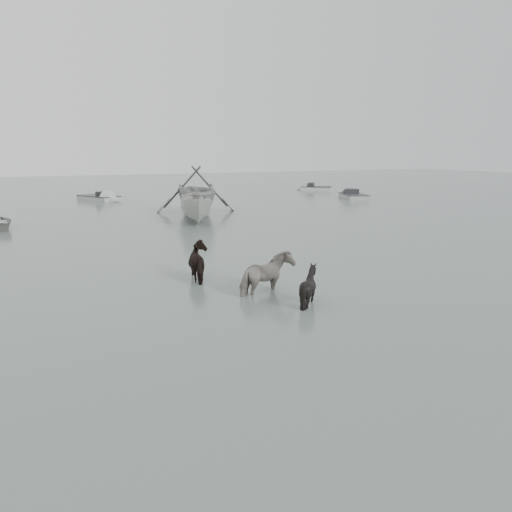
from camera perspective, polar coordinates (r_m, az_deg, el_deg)
name	(u,v)px	position (r m, az deg, el deg)	size (l,w,h in m)	color
ground	(296,288)	(14.55, 4.58, -3.64)	(140.00, 140.00, 0.00)	#4C5A54
pony_pinto	(266,267)	(13.90, 1.19, -1.32)	(0.77, 1.69, 1.43)	black
pony_dark	(202,257)	(15.52, -6.14, -0.08)	(1.35, 1.16, 1.36)	black
pony_black	(309,281)	(13.01, 6.06, -2.83)	(0.97, 1.09, 1.20)	black
rowboat_trail	(196,188)	(32.06, -6.85, 7.72)	(5.07, 5.88, 3.10)	#959896
boat_small	(196,207)	(27.69, -6.82, 5.63)	(1.69, 4.48, 1.73)	#B4B5B0
skiff_port	(354,194)	(41.82, 11.10, 6.97)	(4.60, 1.60, 0.75)	#9A9C9A
skiff_mid	(99,196)	(41.45, -17.53, 6.59)	(5.05, 1.60, 0.75)	#A8ABA8
skiff_star	(316,186)	(49.88, 6.93, 7.89)	(4.04, 1.60, 0.75)	beige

